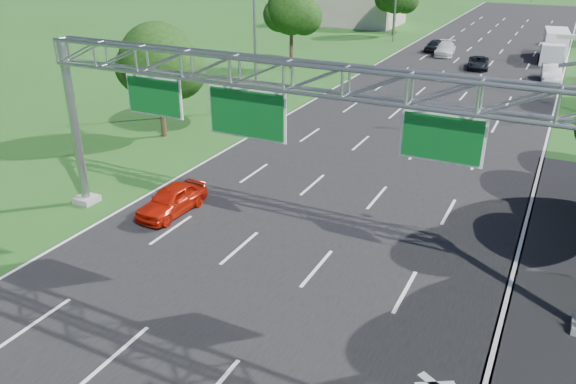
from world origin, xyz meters
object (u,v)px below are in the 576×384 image
Objects in this scene: sign_gantry at (290,92)px; red_coupe at (172,200)px; box_truck at (554,46)px; traffic_signal at (564,7)px.

red_coupe is (-6.76, 0.99, -6.21)m from sign_gantry.
box_truck reaches higher than red_coupe.
sign_gantry is 9.23m from red_coupe.
sign_gantry reaches higher than red_coupe.
sign_gantry reaches higher than box_truck.
sign_gantry is at bearing -103.80° from box_truck.
traffic_signal is at bearing 82.32° from sign_gantry.
sign_gantry is 1.92× the size of traffic_signal.
red_coupe is at bearing -111.56° from box_truck.
traffic_signal is at bearing 82.11° from box_truck.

